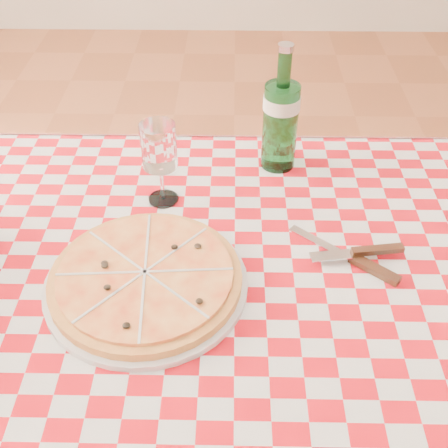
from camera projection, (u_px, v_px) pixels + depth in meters
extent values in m
cube|color=brown|center=(234.00, 283.00, 1.01)|extent=(1.20, 0.80, 0.04)
cylinder|color=brown|center=(35.00, 283.00, 1.52)|extent=(0.06, 0.06, 0.71)
cylinder|color=brown|center=(434.00, 289.00, 1.51)|extent=(0.06, 0.06, 0.71)
cube|color=#B50B15|center=(235.00, 273.00, 1.00)|extent=(1.30, 0.90, 0.01)
cylinder|color=brown|center=(1.00, 386.00, 1.45)|extent=(0.03, 0.03, 0.42)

